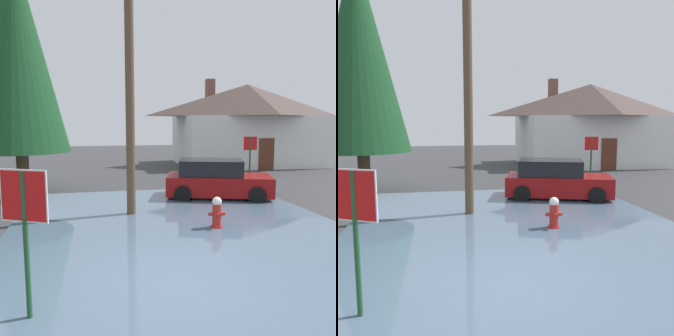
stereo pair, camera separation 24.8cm
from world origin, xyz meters
TOP-DOWN VIEW (x-y plane):
  - ground_plane at (0.00, 0.00)m, footprint 80.00×80.00m
  - flood_puddle at (0.86, 2.95)m, footprint 9.37×12.43m
  - stop_sign_near at (-2.44, -0.56)m, footprint 0.71×0.36m
  - fire_hydrant at (1.89, 3.30)m, footprint 0.47×0.40m
  - utility_pole at (-0.30, 5.29)m, footprint 1.60×0.28m
  - stop_sign_far at (5.70, 9.54)m, footprint 0.65×0.16m
  - house at (9.25, 17.94)m, footprint 10.56×7.59m
  - parked_car at (3.27, 7.27)m, footprint 4.38×2.93m
  - pine_tree_far_center at (-4.33, 9.65)m, footprint 3.95×3.95m

SIDE VIEW (x-z plane):
  - ground_plane at x=0.00m, z-range -0.10..0.00m
  - flood_puddle at x=0.86m, z-range 0.00..0.07m
  - fire_hydrant at x=1.89m, z-range -0.01..0.93m
  - parked_car at x=3.27m, z-range -0.03..1.50m
  - stop_sign_far at x=5.70m, z-range 0.48..2.83m
  - stop_sign_near at x=-2.44m, z-range 0.50..2.83m
  - house at x=9.25m, z-range -0.11..5.95m
  - utility_pole at x=-0.30m, z-range 0.18..9.04m
  - pine_tree_far_center at x=-4.33m, z-range 0.87..10.73m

